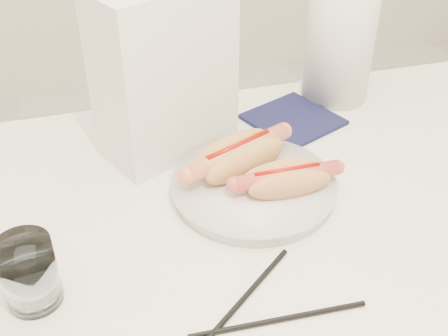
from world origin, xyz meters
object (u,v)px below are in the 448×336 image
object	(u,v)px
plate	(253,189)
water_glass	(29,273)
hotdog_right	(286,179)
paper_towel_roll	(342,26)
table	(233,272)
hotdog_left	(238,156)
napkin_box	(165,72)

from	to	relation	value
plate	water_glass	distance (m)	0.33
hotdog_right	paper_towel_roll	distance (m)	0.35
table	plate	distance (m)	0.12
water_glass	paper_towel_roll	xyz separation A→B (m)	(0.55, 0.36, 0.09)
hotdog_left	hotdog_right	world-z (taller)	hotdog_left
table	plate	xyz separation A→B (m)	(0.06, 0.09, 0.07)
table	water_glass	distance (m)	0.27
napkin_box	plate	bearing A→B (deg)	-83.96
paper_towel_roll	hotdog_right	bearing A→B (deg)	-127.00
plate	water_glass	bearing A→B (deg)	-159.02
table	plate	size ratio (longest dim) A/B	5.22
plate	hotdog_left	xyz separation A→B (m)	(-0.01, 0.04, 0.03)
table	napkin_box	distance (m)	0.31
table	paper_towel_roll	world-z (taller)	paper_towel_roll
hotdog_right	water_glass	distance (m)	0.36
hotdog_left	water_glass	bearing A→B (deg)	-174.99
hotdog_right	paper_towel_roll	bearing A→B (deg)	53.76
plate	paper_towel_roll	size ratio (longest dim) A/B	0.84
plate	paper_towel_roll	bearing A→B (deg)	45.00
table	water_glass	bearing A→B (deg)	-172.81
plate	water_glass	size ratio (longest dim) A/B	2.61
plate	hotdog_left	distance (m)	0.05
hotdog_left	napkin_box	world-z (taller)	napkin_box
water_glass	paper_towel_roll	distance (m)	0.66
hotdog_left	paper_towel_roll	size ratio (longest dim) A/B	0.65
hotdog_right	plate	bearing A→B (deg)	144.03
table	water_glass	xyz separation A→B (m)	(-0.25, -0.03, 0.10)
hotdog_left	paper_towel_roll	world-z (taller)	paper_towel_roll
hotdog_right	hotdog_left	bearing A→B (deg)	126.94
napkin_box	paper_towel_roll	distance (m)	0.34
table	plate	bearing A→B (deg)	56.53
table	paper_towel_roll	xyz separation A→B (m)	(0.30, 0.33, 0.20)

